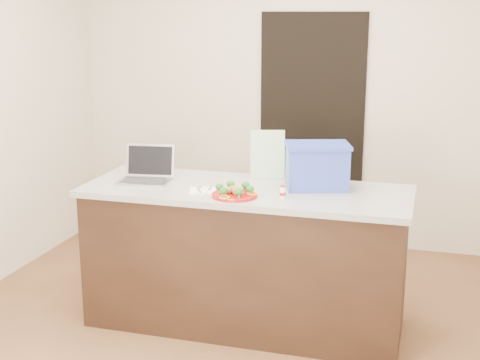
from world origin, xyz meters
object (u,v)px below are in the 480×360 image
(yogurt_bottle, at_px, (283,193))
(laptop, at_px, (147,171))
(plate, at_px, (235,195))
(blue_box, at_px, (317,166))
(chair, at_px, (284,213))
(napkin, at_px, (203,191))
(island, at_px, (246,257))

(yogurt_bottle, bearing_deg, laptop, 170.19)
(plate, bearing_deg, blue_box, 37.58)
(yogurt_bottle, distance_m, laptop, 0.96)
(chair, bearing_deg, laptop, -130.37)
(laptop, bearing_deg, blue_box, -1.19)
(yogurt_bottle, height_order, chair, chair)
(plate, bearing_deg, yogurt_bottle, 10.74)
(blue_box, bearing_deg, napkin, -174.88)
(yogurt_bottle, distance_m, chair, 0.93)
(napkin, height_order, chair, chair)
(napkin, xyz_separation_m, yogurt_bottle, (0.51, -0.01, 0.03))
(blue_box, bearing_deg, island, 179.33)
(napkin, distance_m, blue_box, 0.73)
(yogurt_bottle, xyz_separation_m, chair, (-0.17, 0.83, -0.38))
(plate, distance_m, laptop, 0.70)
(laptop, bearing_deg, napkin, -26.33)
(island, relative_size, blue_box, 4.49)
(island, height_order, chair, chair)
(chair, bearing_deg, napkin, -103.27)
(blue_box, bearing_deg, plate, -159.62)
(plate, relative_size, napkin, 1.68)
(plate, relative_size, laptop, 0.78)
(yogurt_bottle, relative_size, laptop, 0.22)
(napkin, bearing_deg, chair, 67.99)
(napkin, bearing_deg, blue_box, 22.33)
(island, relative_size, yogurt_bottle, 26.73)
(blue_box, height_order, chair, blue_box)
(plate, relative_size, blue_box, 0.60)
(island, relative_size, napkin, 12.51)
(yogurt_bottle, distance_m, blue_box, 0.34)
(napkin, bearing_deg, island, 31.70)
(napkin, relative_size, yogurt_bottle, 2.14)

